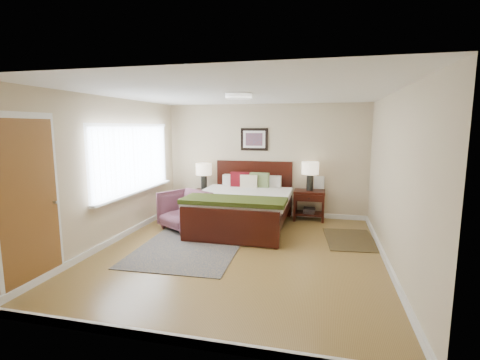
{
  "coord_description": "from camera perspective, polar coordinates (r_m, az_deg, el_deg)",
  "views": [
    {
      "loc": [
        1.27,
        -5.21,
        2.0
      ],
      "look_at": [
        -0.17,
        0.8,
        1.05
      ],
      "focal_mm": 26.0,
      "sensor_mm": 36.0,
      "label": 1
    }
  ],
  "objects": [
    {
      "name": "wall_art",
      "position": [
        7.84,
        2.35,
        6.68
      ],
      "size": [
        0.62,
        0.05,
        0.5
      ],
      "color": "black",
      "rests_on": "back_wall"
    },
    {
      "name": "lamp_right",
      "position": [
        7.54,
        11.44,
        1.55
      ],
      "size": [
        0.36,
        0.36,
        0.61
      ],
      "color": "black",
      "rests_on": "nightstand_right"
    },
    {
      "name": "ceiling",
      "position": [
        5.39,
        -0.24,
        14.05
      ],
      "size": [
        4.5,
        5.0,
        0.02
      ],
      "primitive_type": "cube",
      "color": "white",
      "rests_on": "back_wall"
    },
    {
      "name": "lamp_left",
      "position": [
        8.0,
        -5.96,
        1.43
      ],
      "size": [
        0.36,
        0.36,
        0.61
      ],
      "color": "black",
      "rests_on": "nightstand_left"
    },
    {
      "name": "back_wall",
      "position": [
        7.85,
        4.1,
        3.23
      ],
      "size": [
        4.5,
        0.04,
        2.5
      ],
      "primitive_type": "cube",
      "color": "#C2B48C",
      "rests_on": "ground"
    },
    {
      "name": "armchair",
      "position": [
        6.96,
        -9.07,
        -4.89
      ],
      "size": [
        1.11,
        1.12,
        0.75
      ],
      "primitive_type": "imported",
      "rotation": [
        0.0,
        0.0,
        -0.54
      ],
      "color": "brown",
      "rests_on": "ground"
    },
    {
      "name": "front_wall",
      "position": [
        3.09,
        -11.33,
        -5.52
      ],
      "size": [
        4.5,
        0.04,
        2.5
      ],
      "primitive_type": "cube",
      "color": "#C2B48C",
      "rests_on": "ground"
    },
    {
      "name": "floor",
      "position": [
        5.73,
        -0.22,
        -11.71
      ],
      "size": [
        5.0,
        5.0,
        0.0
      ],
      "primitive_type": "plane",
      "color": "olive",
      "rests_on": "ground"
    },
    {
      "name": "door",
      "position": [
        5.01,
        -31.27,
        -3.24
      ],
      "size": [
        0.06,
        1.0,
        2.18
      ],
      "color": "silver",
      "rests_on": "ground"
    },
    {
      "name": "rug_persian",
      "position": [
        6.03,
        -8.08,
        -10.66
      ],
      "size": [
        1.72,
        2.37,
        0.01
      ],
      "primitive_type": "cube",
      "rotation": [
        0.0,
        0.0,
        0.04
      ],
      "color": "#0B1C39",
      "rests_on": "ground"
    },
    {
      "name": "right_wall",
      "position": [
        5.36,
        23.85,
        -0.07
      ],
      "size": [
        0.04,
        5.0,
        2.5
      ],
      "primitive_type": "cube",
      "color": "#C2B48C",
      "rests_on": "ground"
    },
    {
      "name": "nightstand_left",
      "position": [
        8.07,
        -5.94,
        -2.49
      ],
      "size": [
        0.47,
        0.42,
        0.55
      ],
      "color": "black",
      "rests_on": "ground"
    },
    {
      "name": "bed",
      "position": [
        6.93,
        0.56,
        -3.28
      ],
      "size": [
        1.85,
        2.25,
        1.21
      ],
      "color": "black",
      "rests_on": "ground"
    },
    {
      "name": "left_wall",
      "position": [
        6.34,
        -20.41,
        1.38
      ],
      "size": [
        0.04,
        5.0,
        2.5
      ],
      "primitive_type": "cube",
      "color": "#C2B48C",
      "rests_on": "ground"
    },
    {
      "name": "window",
      "position": [
        6.88,
        -16.86,
        3.16
      ],
      "size": [
        0.11,
        2.72,
        1.32
      ],
      "color": "silver",
      "rests_on": "left_wall"
    },
    {
      "name": "nightstand_right",
      "position": [
        7.64,
        11.28,
        -3.53
      ],
      "size": [
        0.65,
        0.49,
        0.64
      ],
      "color": "black",
      "rests_on": "ground"
    },
    {
      "name": "ceil_fixture",
      "position": [
        5.39,
        -0.24,
        13.68
      ],
      "size": [
        0.44,
        0.44,
        0.08
      ],
      "color": "white",
      "rests_on": "ceiling"
    },
    {
      "name": "rug_navy",
      "position": [
        6.6,
        17.65,
        -9.29
      ],
      "size": [
        0.97,
        1.35,
        0.01
      ],
      "primitive_type": "cube",
      "rotation": [
        0.0,
        0.0,
        0.1
      ],
      "color": "black",
      "rests_on": "ground"
    }
  ]
}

